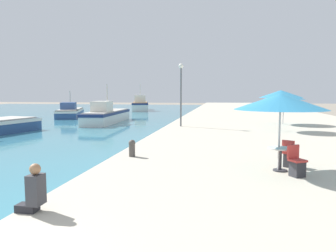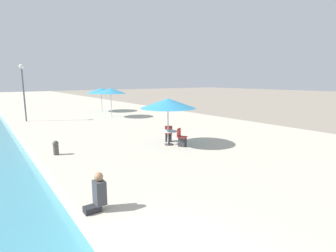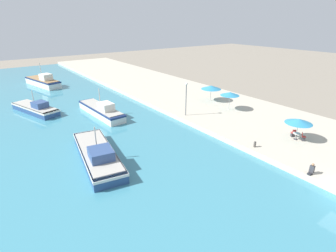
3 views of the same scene
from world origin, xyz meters
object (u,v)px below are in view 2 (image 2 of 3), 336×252
object	(u,v)px
cafe_umbrella_pink	(168,103)
lamppost	(23,83)
cafe_table	(169,135)
person_at_quay	(98,194)
cafe_umbrella_striped	(101,91)
cafe_chair_left	(182,140)
cafe_chair_right	(168,136)
mooring_bollard	(56,147)
cafe_umbrella_white	(111,91)

from	to	relation	value
cafe_umbrella_pink	lamppost	size ratio (longest dim) A/B	0.62
cafe_table	person_at_quay	world-z (taller)	person_at_quay
cafe_umbrella_striped	lamppost	world-z (taller)	lamppost
cafe_umbrella_striped	cafe_table	world-z (taller)	cafe_umbrella_striped
cafe_chair_left	lamppost	distance (m)	15.02
cafe_umbrella_striped	cafe_chair_right	world-z (taller)	cafe_umbrella_striped
cafe_umbrella_striped	lamppost	distance (m)	8.31
cafe_umbrella_pink	cafe_table	distance (m)	1.63
cafe_umbrella_pink	mooring_bollard	size ratio (longest dim) A/B	4.33
cafe_chair_right	cafe_table	bearing A→B (deg)	-90.00
cafe_chair_right	cafe_chair_left	bearing A→B (deg)	-58.35
cafe_umbrella_striped	lamppost	bearing A→B (deg)	-158.60
cafe_umbrella_pink	cafe_chair_right	distance (m)	1.99
cafe_table	cafe_chair_right	size ratio (longest dim) A/B	0.88
cafe_umbrella_pink	person_at_quay	distance (m)	7.36
cafe_umbrella_pink	cafe_table	world-z (taller)	cafe_umbrella_pink
mooring_bollard	cafe_table	bearing A→B (deg)	-16.00
cafe_umbrella_white	cafe_umbrella_striped	distance (m)	4.93
cafe_chair_right	person_at_quay	xyz separation A→B (m)	(-5.97, -5.15, 0.12)
cafe_umbrella_white	person_at_quay	bearing A→B (deg)	-114.94
cafe_chair_right	mooring_bollard	size ratio (longest dim) A/B	1.39
cafe_chair_left	mooring_bollard	bearing A→B (deg)	-50.44
cafe_umbrella_pink	cafe_chair_left	world-z (taller)	cafe_umbrella_pink
cafe_umbrella_striped	person_at_quay	xyz separation A→B (m)	(-8.44, -20.76, -1.77)
cafe_umbrella_white	cafe_umbrella_striped	xyz separation A→B (m)	(1.03, 4.82, -0.16)
lamppost	person_at_quay	bearing A→B (deg)	-92.40
cafe_table	lamppost	world-z (taller)	lamppost
cafe_table	person_at_quay	size ratio (longest dim) A/B	0.79
cafe_chair_left	lamppost	world-z (taller)	lamppost
cafe_table	cafe_chair_left	xyz separation A→B (m)	(0.36, -0.63, -0.21)
cafe_umbrella_striped	cafe_chair_left	bearing A→B (deg)	-98.47
lamppost	cafe_table	bearing A→B (deg)	-69.90
cafe_umbrella_striped	cafe_chair_left	distance (m)	17.13
person_at_quay	cafe_table	bearing A→B (deg)	39.21
person_at_quay	lamppost	bearing A→B (deg)	87.60
cafe_umbrella_striped	cafe_chair_left	xyz separation A→B (m)	(-2.51, -16.84, -1.89)
cafe_chair_right	mooring_bollard	bearing A→B (deg)	-155.32
cafe_umbrella_pink	mooring_bollard	distance (m)	5.67
lamppost	cafe_chair_right	bearing A→B (deg)	-67.44
cafe_chair_left	mooring_bollard	xyz separation A→B (m)	(-5.58, 2.13, 0.02)
person_at_quay	lamppost	xyz separation A→B (m)	(0.74, 17.74, 2.65)
cafe_umbrella_white	cafe_table	bearing A→B (deg)	-99.17
cafe_umbrella_white	lamppost	size ratio (longest dim) A/B	0.60
cafe_chair_right	person_at_quay	bearing A→B (deg)	-105.51
cafe_umbrella_pink	cafe_umbrella_white	size ratio (longest dim) A/B	1.04
person_at_quay	mooring_bollard	bearing A→B (deg)	86.66
cafe_umbrella_striped	cafe_table	size ratio (longest dim) A/B	3.99
cafe_umbrella_white	cafe_umbrella_striped	size ratio (longest dim) A/B	0.86
cafe_chair_right	person_at_quay	world-z (taller)	person_at_quay
cafe_umbrella_pink	mooring_bollard	world-z (taller)	cafe_umbrella_pink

